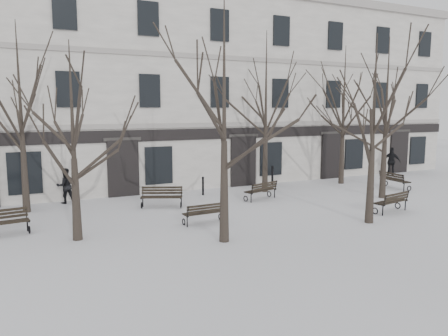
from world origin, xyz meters
TOP-DOWN VIEW (x-y plane):
  - ground at (0.00, 0.00)m, footprint 100.00×100.00m
  - building at (0.00, 12.96)m, footprint 40.40×10.20m
  - tree_0 at (-6.71, 1.05)m, footprint 4.70×4.70m
  - tree_1 at (-2.25, -1.33)m, footprint 5.70×5.70m
  - tree_2 at (4.01, -1.62)m, footprint 5.10×5.10m
  - tree_3 at (8.20, 1.79)m, footprint 5.57×5.57m
  - tree_4 at (-8.14, 6.29)m, footprint 5.71×5.71m
  - tree_5 at (3.71, 5.83)m, footprint 5.97×5.97m
  - tree_6 at (9.24, 6.07)m, footprint 5.69×5.69m
  - bench_0 at (-9.07, 2.73)m, footprint 1.90×0.89m
  - bench_1 at (-1.93, 1.05)m, footprint 1.71×0.69m
  - bench_2 at (6.16, -0.76)m, footprint 1.90×0.99m
  - bench_3 at (-2.53, 4.63)m, footprint 1.96×1.37m
  - bench_4 at (2.42, 4.03)m, footprint 1.91×1.14m
  - bench_5 at (10.73, 3.39)m, footprint 0.81×1.92m
  - bollard_a at (0.29, 6.39)m, footprint 0.13×0.13m
  - bollard_b at (5.12, 7.29)m, footprint 0.15×0.15m
  - pedestrian_b at (-6.39, 7.49)m, footprint 0.91×0.76m
  - pedestrian_c at (14.29, 6.94)m, footprint 1.14×1.12m

SIDE VIEW (x-z plane):
  - ground at x=0.00m, z-range 0.00..0.00m
  - pedestrian_b at x=-6.39m, z-range -0.84..0.84m
  - pedestrian_c at x=14.29m, z-range -0.96..0.96m
  - bench_1 at x=-1.93m, z-range 0.04..0.89m
  - bench_4 at x=2.42m, z-range 0.04..0.95m
  - bench_2 at x=6.16m, z-range 0.04..0.96m
  - bench_0 at x=-9.07m, z-range 0.04..0.97m
  - bench_3 at x=-2.53m, z-range 0.04..0.98m
  - bench_5 at x=10.73m, z-range 0.04..0.99m
  - bollard_a at x=0.29m, z-range 0.03..1.02m
  - bollard_b at x=5.12m, z-range 0.04..1.20m
  - tree_0 at x=-6.71m, z-range 0.84..7.54m
  - tree_2 at x=4.01m, z-range 0.91..8.20m
  - tree_3 at x=8.20m, z-range 1.00..8.95m
  - tree_6 at x=9.24m, z-range 1.02..9.15m
  - tree_1 at x=-2.25m, z-range 1.02..9.16m
  - tree_4 at x=-8.14m, z-range 1.02..9.17m
  - tree_5 at x=3.71m, z-range 1.07..9.60m
  - building at x=0.00m, z-range -0.18..11.22m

